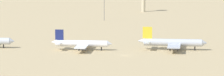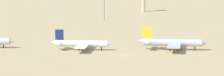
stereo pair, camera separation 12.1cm
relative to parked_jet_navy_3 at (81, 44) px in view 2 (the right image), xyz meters
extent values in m
plane|color=tan|center=(24.19, -15.26, -3.64)|extent=(4000.00, 4000.00, 0.00)
cone|color=silver|center=(-38.58, 4.27, 0.29)|extent=(2.91, 3.64, 3.55)
cylinder|color=black|center=(-43.48, 4.42, -2.61)|extent=(0.65, 0.65, 2.06)
cylinder|color=white|center=(0.34, -0.02, 0.03)|extent=(28.11, 4.77, 3.50)
cone|color=white|center=(15.54, -0.71, 0.03)|extent=(2.77, 3.44, 3.32)
cone|color=white|center=(-14.86, 0.68, 0.56)|extent=(3.63, 3.13, 2.97)
cube|color=navy|center=(-11.89, 0.54, 4.62)|extent=(4.56, 0.64, 5.68)
cube|color=white|center=(-11.73, 4.04, 0.38)|extent=(3.07, 6.07, 0.31)
cube|color=white|center=(-12.05, -2.95, 0.38)|extent=(3.07, 6.07, 0.31)
cube|color=white|center=(1.21, -0.06, -0.49)|extent=(7.22, 28.23, 0.49)
cylinder|color=slate|center=(2.38, 6.46, -1.72)|extent=(3.23, 2.07, 1.92)
cylinder|color=slate|center=(1.78, -6.65, -1.72)|extent=(3.23, 2.07, 1.92)
cylinder|color=black|center=(10.96, -0.50, -2.68)|extent=(0.61, 0.61, 1.92)
cylinder|color=black|center=(-0.88, 2.14, -2.68)|extent=(0.61, 0.61, 1.92)
cylinder|color=black|center=(-1.07, -2.05, -2.68)|extent=(0.61, 0.61, 1.92)
cylinder|color=silver|center=(49.35, 3.63, 0.48)|extent=(31.57, 5.78, 3.92)
cone|color=silver|center=(66.39, 2.61, 0.48)|extent=(3.16, 3.90, 3.73)
cone|color=silver|center=(32.31, 4.65, 1.07)|extent=(4.12, 3.56, 3.34)
cube|color=yellow|center=(35.64, 4.45, 5.63)|extent=(5.12, 0.79, 6.38)
cube|color=silver|center=(35.88, 8.36, 0.87)|extent=(3.53, 6.85, 0.35)
cube|color=silver|center=(35.41, 0.53, 0.87)|extent=(3.53, 6.85, 0.35)
cube|color=silver|center=(50.33, 3.57, -0.11)|extent=(8.53, 31.73, 0.55)
cylinder|color=slate|center=(51.75, 10.86, -1.48)|extent=(3.65, 2.36, 2.16)
cylinder|color=slate|center=(50.87, -3.83, -1.48)|extent=(3.65, 2.36, 2.16)
cylinder|color=black|center=(61.26, 2.92, -2.56)|extent=(0.69, 0.69, 2.16)
cylinder|color=black|center=(48.02, 6.07, -2.56)|extent=(0.69, 0.69, 2.16)
cylinder|color=black|center=(47.74, 1.37, -2.56)|extent=(0.69, 0.69, 2.16)
cylinder|color=#C6B793|center=(30.54, 199.56, 4.46)|extent=(3.20, 3.20, 16.20)
cylinder|color=#59595E|center=(2.66, 136.12, 5.24)|extent=(0.36, 0.36, 17.76)
camera|label=1|loc=(38.70, -362.99, 55.77)|focal=109.76mm
camera|label=2|loc=(38.82, -362.99, 55.77)|focal=109.76mm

